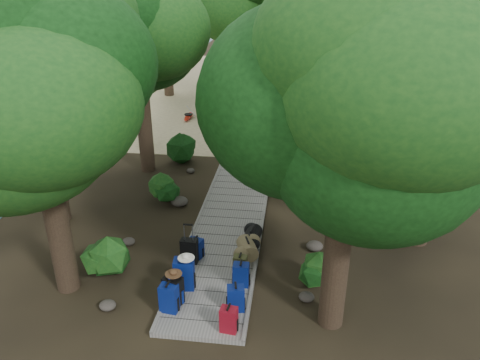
% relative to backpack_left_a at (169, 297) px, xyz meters
% --- Properties ---
extents(ground, '(120.00, 120.00, 0.00)m').
position_rel_backpack_left_a_xyz_m(ground, '(0.76, 4.26, -0.49)').
color(ground, '#332919').
rests_on(ground, ground).
extents(sand_beach, '(40.00, 22.00, 0.02)m').
position_rel_backpack_left_a_xyz_m(sand_beach, '(0.76, 20.26, -0.48)').
color(sand_beach, '#D1BD8D').
rests_on(sand_beach, ground).
extents(boardwalk, '(2.00, 12.00, 0.12)m').
position_rel_backpack_left_a_xyz_m(boardwalk, '(0.76, 5.26, -0.43)').
color(boardwalk, gray).
rests_on(boardwalk, ground).
extents(backpack_left_a, '(0.42, 0.32, 0.73)m').
position_rel_backpack_left_a_xyz_m(backpack_left_a, '(0.00, 0.00, 0.00)').
color(backpack_left_a, navy).
rests_on(backpack_left_a, boardwalk).
extents(backpack_left_b, '(0.49, 0.42, 0.76)m').
position_rel_backpack_left_a_xyz_m(backpack_left_b, '(0.03, 0.25, 0.01)').
color(backpack_left_b, black).
rests_on(backpack_left_b, boardwalk).
extents(backpack_left_c, '(0.50, 0.38, 0.86)m').
position_rel_backpack_left_a_xyz_m(backpack_left_c, '(0.15, 0.83, 0.07)').
color(backpack_left_c, navy).
rests_on(backpack_left_c, boardwalk).
extents(backpack_left_d, '(0.45, 0.38, 0.58)m').
position_rel_backpack_left_a_xyz_m(backpack_left_d, '(0.14, 2.12, -0.08)').
color(backpack_left_d, navy).
rests_on(backpack_left_d, boardwalk).
extents(backpack_right_a, '(0.38, 0.29, 0.63)m').
position_rel_backpack_left_a_xyz_m(backpack_right_a, '(1.39, -0.46, -0.05)').
color(backpack_right_a, maroon).
rests_on(backpack_right_a, boardwalk).
extents(backpack_right_b, '(0.42, 0.33, 0.67)m').
position_rel_backpack_left_a_xyz_m(backpack_right_b, '(1.44, 0.20, -0.03)').
color(backpack_right_b, navy).
rests_on(backpack_right_b, boardwalk).
extents(backpack_right_c, '(0.38, 0.27, 0.64)m').
position_rel_backpack_left_a_xyz_m(backpack_right_c, '(1.45, 1.09, -0.04)').
color(backpack_right_c, navy).
rests_on(backpack_right_c, boardwalk).
extents(backpack_right_d, '(0.35, 0.27, 0.50)m').
position_rel_backpack_left_a_xyz_m(backpack_right_d, '(1.37, 1.60, -0.12)').
color(backpack_right_d, '#3B3E1C').
rests_on(backpack_right_d, boardwalk).
extents(duffel_right_khaki, '(0.65, 0.79, 0.45)m').
position_rel_backpack_left_a_xyz_m(duffel_right_khaki, '(1.47, 2.32, -0.14)').
color(duffel_right_khaki, olive).
rests_on(duffel_right_khaki, boardwalk).
extents(duffel_right_black, '(0.53, 0.74, 0.43)m').
position_rel_backpack_left_a_xyz_m(duffel_right_black, '(1.53, 2.94, -0.15)').
color(duffel_right_black, black).
rests_on(duffel_right_black, boardwalk).
extents(suitcase_on_boardwalk, '(0.44, 0.26, 0.66)m').
position_rel_backpack_left_a_xyz_m(suitcase_on_boardwalk, '(0.04, 1.86, -0.03)').
color(suitcase_on_boardwalk, black).
rests_on(suitcase_on_boardwalk, boardwalk).
extents(lone_suitcase_on_sand, '(0.39, 0.23, 0.59)m').
position_rel_backpack_left_a_xyz_m(lone_suitcase_on_sand, '(1.17, 11.97, -0.17)').
color(lone_suitcase_on_sand, black).
rests_on(lone_suitcase_on_sand, sand_beach).
extents(hat_brown, '(0.38, 0.38, 0.11)m').
position_rel_backpack_left_a_xyz_m(hat_brown, '(0.05, 0.30, 0.45)').
color(hat_brown, '#51351E').
rests_on(hat_brown, backpack_left_b).
extents(hat_white, '(0.39, 0.39, 0.13)m').
position_rel_backpack_left_a_xyz_m(hat_white, '(0.23, 0.79, 0.56)').
color(hat_white, silver).
rests_on(hat_white, backpack_left_c).
extents(kayak, '(0.71, 2.99, 0.30)m').
position_rel_backpack_left_a_xyz_m(kayak, '(-2.79, 14.12, -0.32)').
color(kayak, '#A41A0E').
rests_on(kayak, sand_beach).
extents(sun_lounger, '(0.76, 1.69, 0.52)m').
position_rel_backpack_left_a_xyz_m(sun_lounger, '(3.63, 13.29, -0.20)').
color(sun_lounger, silver).
rests_on(sun_lounger, sand_beach).
extents(tree_right_a, '(4.62, 4.62, 7.70)m').
position_rel_backpack_left_a_xyz_m(tree_right_a, '(3.51, 0.21, 3.37)').
color(tree_right_a, black).
rests_on(tree_right_a, ground).
extents(tree_right_b, '(5.16, 5.16, 9.21)m').
position_rel_backpack_left_a_xyz_m(tree_right_b, '(6.05, 3.81, 4.12)').
color(tree_right_b, black).
rests_on(tree_right_b, ground).
extents(tree_right_c, '(5.14, 5.14, 8.89)m').
position_rel_backpack_left_a_xyz_m(tree_right_c, '(4.68, 5.94, 3.96)').
color(tree_right_c, black).
rests_on(tree_right_c, ground).
extents(tree_right_d, '(5.69, 5.69, 10.42)m').
position_rel_backpack_left_a_xyz_m(tree_right_d, '(6.08, 8.80, 4.73)').
color(tree_right_d, black).
rests_on(tree_right_d, ground).
extents(tree_right_e, '(4.62, 4.62, 8.31)m').
position_rel_backpack_left_a_xyz_m(tree_right_e, '(4.84, 10.99, 3.67)').
color(tree_right_e, black).
rests_on(tree_right_e, ground).
extents(tree_right_f, '(5.74, 5.74, 10.25)m').
position_rel_backpack_left_a_xyz_m(tree_right_f, '(6.86, 13.22, 4.64)').
color(tree_right_f, black).
rests_on(tree_right_f, ground).
extents(tree_left_a, '(4.57, 4.57, 7.61)m').
position_rel_backpack_left_a_xyz_m(tree_left_a, '(-2.67, 0.64, 3.32)').
color(tree_left_a, black).
rests_on(tree_left_a, ground).
extents(tree_left_b, '(4.42, 4.42, 7.95)m').
position_rel_backpack_left_a_xyz_m(tree_left_b, '(-4.39, 3.77, 3.49)').
color(tree_left_b, black).
rests_on(tree_left_b, ground).
extents(tree_left_c, '(4.36, 4.36, 7.59)m').
position_rel_backpack_left_a_xyz_m(tree_left_c, '(-2.88, 7.70, 3.31)').
color(tree_left_c, black).
rests_on(tree_left_c, ground).
extents(tree_back_a, '(5.63, 5.63, 9.74)m').
position_rel_backpack_left_a_xyz_m(tree_back_a, '(-0.99, 18.87, 4.38)').
color(tree_back_a, black).
rests_on(tree_back_a, ground).
extents(tree_back_b, '(5.63, 5.63, 10.05)m').
position_rel_backpack_left_a_xyz_m(tree_back_b, '(2.88, 20.46, 4.54)').
color(tree_back_b, black).
rests_on(tree_back_b, ground).
extents(tree_back_c, '(4.84, 4.84, 8.71)m').
position_rel_backpack_left_a_xyz_m(tree_back_c, '(5.63, 20.11, 3.87)').
color(tree_back_c, black).
rests_on(tree_back_c, ground).
extents(tree_back_d, '(4.75, 4.75, 7.91)m').
position_rel_backpack_left_a_xyz_m(tree_back_d, '(-4.93, 18.46, 3.47)').
color(tree_back_d, black).
rests_on(tree_back_d, ground).
extents(palm_right_a, '(4.32, 4.32, 7.36)m').
position_rel_backpack_left_a_xyz_m(palm_right_a, '(3.95, 10.88, 3.19)').
color(palm_right_a, '#0F3910').
rests_on(palm_right_a, ground).
extents(palm_right_b, '(4.34, 4.34, 8.38)m').
position_rel_backpack_left_a_xyz_m(palm_right_b, '(5.32, 14.90, 3.70)').
color(palm_right_b, '#0F3910').
rests_on(palm_right_b, ground).
extents(palm_right_c, '(4.43, 4.43, 7.04)m').
position_rel_backpack_left_a_xyz_m(palm_right_c, '(3.47, 17.00, 3.04)').
color(palm_right_c, '#0F3910').
rests_on(palm_right_c, ground).
extents(palm_left_a, '(4.02, 4.02, 6.39)m').
position_rel_backpack_left_a_xyz_m(palm_left_a, '(-4.12, 10.39, 2.71)').
color(palm_left_a, '#0F3910').
rests_on(palm_left_a, ground).
extents(rock_left_a, '(0.38, 0.34, 0.21)m').
position_rel_backpack_left_a_xyz_m(rock_left_a, '(-1.44, -0.00, -0.38)').
color(rock_left_a, '#4C473F').
rests_on(rock_left_a, ground).
extents(rock_left_b, '(0.36, 0.32, 0.20)m').
position_rel_backpack_left_a_xyz_m(rock_left_b, '(-1.87, 2.63, -0.39)').
color(rock_left_b, '#4C473F').
rests_on(rock_left_b, ground).
extents(rock_left_c, '(0.55, 0.49, 0.30)m').
position_rel_backpack_left_a_xyz_m(rock_left_c, '(-1.02, 5.05, -0.33)').
color(rock_left_c, '#4C473F').
rests_on(rock_left_c, ground).
extents(rock_left_d, '(0.30, 0.27, 0.16)m').
position_rel_backpack_left_a_xyz_m(rock_left_d, '(-1.24, 7.65, -0.40)').
color(rock_left_d, '#4C473F').
rests_on(rock_left_d, ground).
extents(rock_right_a, '(0.36, 0.33, 0.20)m').
position_rel_backpack_left_a_xyz_m(rock_right_a, '(3.01, 0.85, -0.38)').
color(rock_right_a, '#4C473F').
rests_on(rock_right_a, ground).
extents(rock_right_b, '(0.46, 0.41, 0.25)m').
position_rel_backpack_left_a_xyz_m(rock_right_b, '(3.23, 2.99, -0.36)').
color(rock_right_b, '#4C473F').
rests_on(rock_right_b, ground).
extents(rock_right_c, '(0.30, 0.27, 0.16)m').
position_rel_backpack_left_a_xyz_m(rock_right_c, '(2.78, 5.93, -0.40)').
color(rock_right_c, '#4C473F').
rests_on(rock_right_c, ground).
extents(rock_right_d, '(0.57, 0.51, 0.31)m').
position_rel_backpack_left_a_xyz_m(rock_right_d, '(3.26, 8.27, -0.33)').
color(rock_right_d, '#4C473F').
rests_on(rock_right_d, ground).
extents(shrub_left_a, '(1.25, 1.25, 1.12)m').
position_rel_backpack_left_a_xyz_m(shrub_left_a, '(-1.93, 1.25, 0.08)').
color(shrub_left_a, '#144515').
rests_on(shrub_left_a, ground).
extents(shrub_left_b, '(1.01, 1.01, 0.91)m').
position_rel_backpack_left_a_xyz_m(shrub_left_b, '(-1.58, 5.22, -0.03)').
color(shrub_left_b, '#144515').
rests_on(shrub_left_b, ground).
extents(shrub_left_c, '(1.32, 1.32, 1.18)m').
position_rel_backpack_left_a_xyz_m(shrub_left_c, '(-1.85, 8.66, 0.11)').
color(shrub_left_c, '#144515').
rests_on(shrub_left_c, ground).
extents(shrub_right_a, '(0.86, 0.86, 0.77)m').
position_rel_backpack_left_a_xyz_m(shrub_right_a, '(3.32, 1.46, -0.10)').
color(shrub_right_a, '#144515').
rests_on(shrub_right_a, ground).
extents(shrub_right_b, '(1.20, 1.20, 1.08)m').
position_rel_backpack_left_a_xyz_m(shrub_right_b, '(3.02, 6.29, 0.06)').
color(shrub_right_b, '#144515').
rests_on(shrub_right_b, ground).
extents(shrub_right_c, '(0.79, 0.79, 0.71)m').
position_rel_backpack_left_a_xyz_m(shrub_right_c, '(2.83, 9.85, -0.13)').
color(shrub_right_c, '#144515').
rests_on(shrub_right_c, ground).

